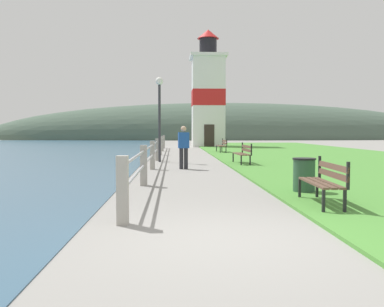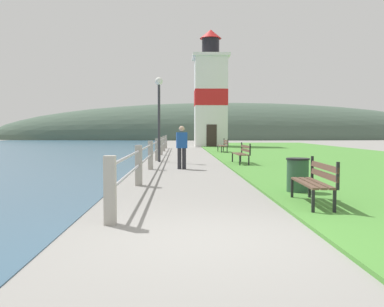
% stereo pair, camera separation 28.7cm
% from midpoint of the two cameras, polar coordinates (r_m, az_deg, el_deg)
% --- Properties ---
extents(ground_plane, '(160.00, 160.00, 0.00)m').
position_cam_midpoint_polar(ground_plane, '(5.92, 3.55, -11.42)').
color(ground_plane, gray).
extents(grass_verge, '(12.00, 52.19, 0.06)m').
position_cam_midpoint_polar(grass_verge, '(24.53, 17.58, -0.44)').
color(grass_verge, '#4C8E38').
rests_on(grass_verge, ground_plane).
extents(seawall_railing, '(0.18, 28.75, 1.09)m').
position_cam_midpoint_polar(seawall_railing, '(21.03, -4.30, 0.77)').
color(seawall_railing, '#A8A399').
rests_on(seawall_railing, ground_plane).
extents(park_bench_near, '(0.55, 1.74, 0.94)m').
position_cam_midpoint_polar(park_bench_near, '(8.62, 17.13, -3.34)').
color(park_bench_near, brown).
rests_on(park_bench_near, ground_plane).
extents(park_bench_midway, '(0.54, 1.94, 0.94)m').
position_cam_midpoint_polar(park_bench_midway, '(18.49, 7.17, 0.15)').
color(park_bench_midway, brown).
rests_on(park_bench_midway, ground_plane).
extents(park_bench_far, '(0.53, 1.87, 0.94)m').
position_cam_midpoint_polar(park_bench_far, '(28.17, 4.54, 1.17)').
color(park_bench_far, brown).
rests_on(park_bench_far, ground_plane).
extents(lighthouse, '(3.30, 3.30, 10.59)m').
position_cam_midpoint_polar(lighthouse, '(39.28, 2.69, 7.70)').
color(lighthouse, white).
rests_on(lighthouse, ground_plane).
extents(person_strolling, '(0.43, 0.27, 1.65)m').
position_cam_midpoint_polar(person_strolling, '(16.34, -0.87, 1.04)').
color(person_strolling, '#28282D').
rests_on(person_strolling, ground_plane).
extents(trash_bin, '(0.54, 0.54, 0.84)m').
position_cam_midpoint_polar(trash_bin, '(10.27, 14.69, -2.92)').
color(trash_bin, '#2D5138').
rests_on(trash_bin, ground_plane).
extents(lamp_post, '(0.36, 0.36, 3.96)m').
position_cam_midpoint_polar(lamp_post, '(20.15, -4.01, 6.67)').
color(lamp_post, '#333338').
rests_on(lamp_post, ground_plane).
extents(distant_hillside, '(80.00, 16.00, 12.00)m').
position_cam_midpoint_polar(distant_hillside, '(71.03, 5.17, 1.89)').
color(distant_hillside, '#475B4C').
rests_on(distant_hillside, ground_plane).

